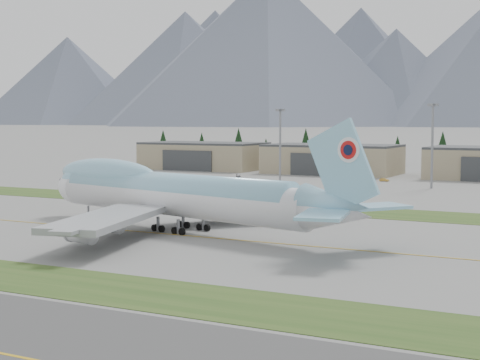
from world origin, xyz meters
The scene contains 10 objects.
ground centered at (0.00, 0.00, 0.00)m, with size 7000.00×7000.00×0.00m, color slate.
grass_strip_far centered at (0.00, 45.00, 0.00)m, with size 400.00×18.00×0.08m, color #2A4A1A.
taxiway_line_main centered at (0.00, 0.00, 0.00)m, with size 400.00×0.40×0.02m, color gold.
boeing_747_freighter centered at (7.98, 4.45, 6.69)m, with size 77.21×64.53×20.29m.
hangar_left centered at (-70.00, 149.90, 5.39)m, with size 48.00×26.60×10.80m.
hangar_center centered at (-15.00, 149.90, 5.39)m, with size 48.00×26.60×10.80m.
floodlight_masts centered at (37.32, 109.18, 16.27)m, with size 104.84×9.39×24.61m.
service_vehicle_a centered at (-38.17, 118.83, 0.00)m, with size 1.47×3.65×1.25m, color silver.
service_vehicle_b centered at (12.12, 124.50, 0.00)m, with size 1.13×3.21×1.06m, color #B5852D.
conifer_belt centered at (1.33, 211.47, 7.22)m, with size 271.05×14.82×16.89m.
Camera 1 is at (79.05, -107.25, 20.05)m, focal length 55.00 mm.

